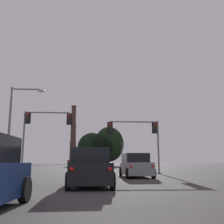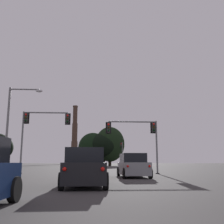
{
  "view_description": "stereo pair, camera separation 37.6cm",
  "coord_description": "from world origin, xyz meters",
  "px_view_note": "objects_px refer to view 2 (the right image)",
  "views": [
    {
      "loc": [
        0.04,
        -2.87,
        1.18
      ],
      "look_at": [
        3.35,
        46.71,
        10.71
      ],
      "focal_mm": 42.0,
      "sensor_mm": 36.0,
      "label": 1
    },
    {
      "loc": [
        0.42,
        -2.9,
        1.18
      ],
      "look_at": [
        3.35,
        46.71,
        10.71
      ],
      "focal_mm": 42.0,
      "sensor_mm": 36.0,
      "label": 2
    }
  ],
  "objects_px": {
    "suv_center_lane_front": "(92,166)",
    "traffic_light_overhead_right": "(139,133)",
    "suv_center_lane_second": "(84,168)",
    "suv_right_lane_front": "(133,166)",
    "traffic_light_far_right": "(122,151)",
    "smokestack": "(74,141)",
    "traffic_light_overhead_left": "(38,126)",
    "street_lamp": "(13,120)"
  },
  "relations": [
    {
      "from": "street_lamp",
      "to": "traffic_light_far_right",
      "type": "bearing_deg",
      "value": 71.33
    },
    {
      "from": "traffic_light_far_right",
      "to": "smokestack",
      "type": "height_order",
      "value": "smokestack"
    },
    {
      "from": "traffic_light_far_right",
      "to": "traffic_light_overhead_right",
      "type": "bearing_deg",
      "value": -92.58
    },
    {
      "from": "smokestack",
      "to": "traffic_light_overhead_left",
      "type": "bearing_deg",
      "value": -86.76
    },
    {
      "from": "suv_center_lane_second",
      "to": "suv_center_lane_front",
      "type": "relative_size",
      "value": 1.0
    },
    {
      "from": "traffic_light_overhead_left",
      "to": "traffic_light_far_right",
      "type": "xyz_separation_m",
      "value": [
        12.27,
        35.43,
        -1.04
      ]
    },
    {
      "from": "smokestack",
      "to": "suv_right_lane_front",
      "type": "bearing_deg",
      "value": -83.46
    },
    {
      "from": "suv_center_lane_second",
      "to": "smokestack",
      "type": "height_order",
      "value": "smokestack"
    },
    {
      "from": "traffic_light_overhead_right",
      "to": "traffic_light_overhead_left",
      "type": "bearing_deg",
      "value": 176.36
    },
    {
      "from": "suv_center_lane_second",
      "to": "smokestack",
      "type": "distance_m",
      "value": 159.07
    },
    {
      "from": "suv_center_lane_front",
      "to": "street_lamp",
      "type": "height_order",
      "value": "street_lamp"
    },
    {
      "from": "suv_right_lane_front",
      "to": "suv_center_lane_second",
      "type": "height_order",
      "value": "same"
    },
    {
      "from": "suv_right_lane_front",
      "to": "suv_center_lane_second",
      "type": "bearing_deg",
      "value": -116.34
    },
    {
      "from": "traffic_light_overhead_right",
      "to": "traffic_light_far_right",
      "type": "bearing_deg",
      "value": 87.42
    },
    {
      "from": "suv_right_lane_front",
      "to": "street_lamp",
      "type": "distance_m",
      "value": 11.27
    },
    {
      "from": "suv_right_lane_front",
      "to": "smokestack",
      "type": "bearing_deg",
      "value": 94.82
    },
    {
      "from": "street_lamp",
      "to": "suv_right_lane_front",
      "type": "bearing_deg",
      "value": -12.33
    },
    {
      "from": "suv_center_lane_second",
      "to": "traffic_light_overhead_right",
      "type": "relative_size",
      "value": 0.89
    },
    {
      "from": "traffic_light_overhead_right",
      "to": "traffic_light_far_right",
      "type": "relative_size",
      "value": 0.93
    },
    {
      "from": "traffic_light_far_right",
      "to": "street_lamp",
      "type": "distance_m",
      "value": 42.12
    },
    {
      "from": "suv_center_lane_front",
      "to": "street_lamp",
      "type": "relative_size",
      "value": 0.63
    },
    {
      "from": "suv_center_lane_second",
      "to": "traffic_light_far_right",
      "type": "distance_m",
      "value": 50.35
    },
    {
      "from": "traffic_light_overhead_right",
      "to": "traffic_light_far_right",
      "type": "distance_m",
      "value": 36.15
    },
    {
      "from": "suv_right_lane_front",
      "to": "suv_center_lane_second",
      "type": "xyz_separation_m",
      "value": [
        -3.51,
        -7.66,
        0.0
      ]
    },
    {
      "from": "traffic_light_overhead_left",
      "to": "smokestack",
      "type": "xyz_separation_m",
      "value": [
        -8.12,
        143.48,
        9.92
      ]
    },
    {
      "from": "suv_right_lane_front",
      "to": "traffic_light_far_right",
      "type": "distance_m",
      "value": 42.38
    },
    {
      "from": "suv_center_lane_second",
      "to": "street_lamp",
      "type": "relative_size",
      "value": 0.63
    },
    {
      "from": "suv_right_lane_front",
      "to": "suv_center_lane_front",
      "type": "relative_size",
      "value": 1.0
    },
    {
      "from": "traffic_light_far_right",
      "to": "suv_center_lane_front",
      "type": "bearing_deg",
      "value": -98.53
    },
    {
      "from": "suv_center_lane_front",
      "to": "traffic_light_overhead_right",
      "type": "distance_m",
      "value": 9.03
    },
    {
      "from": "suv_right_lane_front",
      "to": "traffic_light_overhead_right",
      "type": "xyz_separation_m",
      "value": [
        1.55,
        6.04,
        3.29
      ]
    },
    {
      "from": "suv_center_lane_second",
      "to": "suv_right_lane_front",
      "type": "bearing_deg",
      "value": 63.44
    },
    {
      "from": "traffic_light_overhead_right",
      "to": "street_lamp",
      "type": "height_order",
      "value": "street_lamp"
    },
    {
      "from": "suv_center_lane_second",
      "to": "smokestack",
      "type": "relative_size",
      "value": 0.13
    },
    {
      "from": "suv_right_lane_front",
      "to": "smokestack",
      "type": "distance_m",
      "value": 151.83
    },
    {
      "from": "traffic_light_overhead_right",
      "to": "street_lamp",
      "type": "bearing_deg",
      "value": -162.28
    },
    {
      "from": "traffic_light_overhead_right",
      "to": "traffic_light_overhead_left",
      "type": "height_order",
      "value": "traffic_light_overhead_left"
    },
    {
      "from": "suv_center_lane_second",
      "to": "suv_center_lane_front",
      "type": "bearing_deg",
      "value": 86.04
    },
    {
      "from": "traffic_light_overhead_right",
      "to": "smokestack",
      "type": "relative_size",
      "value": 0.15
    },
    {
      "from": "traffic_light_far_right",
      "to": "smokestack",
      "type": "bearing_deg",
      "value": 100.69
    },
    {
      "from": "suv_center_lane_front",
      "to": "traffic_light_far_right",
      "type": "xyz_separation_m",
      "value": [
        6.45,
        43.0,
        3.0
      ]
    },
    {
      "from": "suv_center_lane_second",
      "to": "traffic_light_overhead_right",
      "type": "xyz_separation_m",
      "value": [
        5.06,
        13.71,
        3.29
      ]
    }
  ]
}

